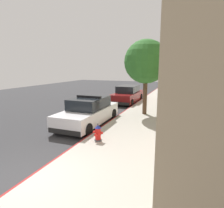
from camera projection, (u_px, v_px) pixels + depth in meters
name	position (u px, v px, depth m)	size (l,w,h in m)	color
ground_plane	(80.00, 108.00, 16.17)	(33.96, 60.00, 0.20)	#353538
sidewalk_pavement	(153.00, 112.00, 14.00)	(3.70, 60.00, 0.15)	#ADA89E
curb_painted_edge	(128.00, 110.00, 14.67)	(0.08, 60.00, 0.15)	maroon
police_cruiser	(89.00, 112.00, 11.07)	(1.94, 4.84, 1.68)	white
parked_car_silver_ahead	(128.00, 95.00, 18.02)	(1.94, 4.84, 1.56)	maroon
fire_hydrant	(98.00, 133.00, 8.27)	(0.44, 0.40, 0.76)	#4C4C51
street_tree	(146.00, 62.00, 12.46)	(2.82, 2.82, 4.87)	brown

